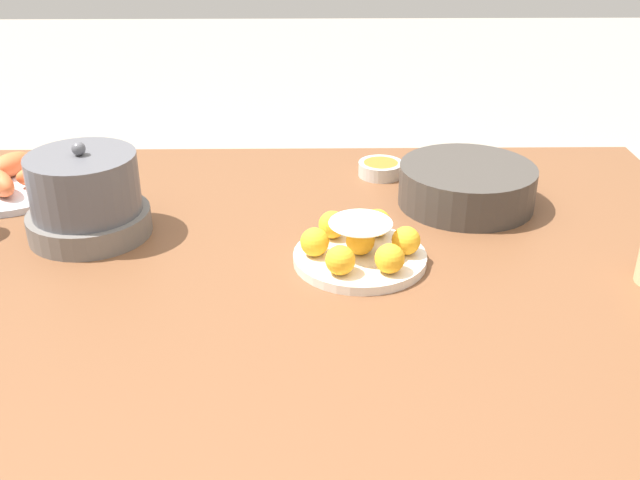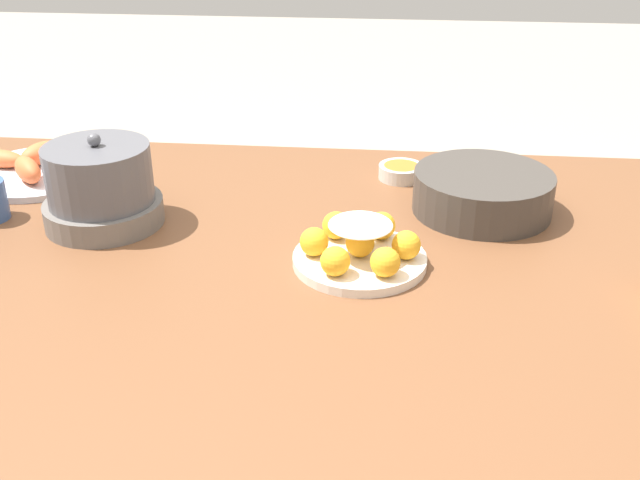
% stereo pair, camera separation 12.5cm
% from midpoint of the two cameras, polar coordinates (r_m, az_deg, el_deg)
% --- Properties ---
extents(dining_table, '(1.59, 1.10, 0.72)m').
position_cam_midpoint_polar(dining_table, '(1.31, -5.69, -4.38)').
color(dining_table, brown).
rests_on(dining_table, ground_plane).
extents(cake_plate, '(0.22, 0.22, 0.08)m').
position_cam_midpoint_polar(cake_plate, '(1.25, 0.22, -0.58)').
color(cake_plate, silver).
rests_on(cake_plate, dining_table).
extents(serving_bowl, '(0.26, 0.26, 0.08)m').
position_cam_midpoint_polar(serving_bowl, '(1.47, 8.77, 4.19)').
color(serving_bowl, '#3D3833').
rests_on(serving_bowl, dining_table).
extents(sauce_bowl, '(0.09, 0.09, 0.03)m').
position_cam_midpoint_polar(sauce_bowl, '(1.61, 2.43, 5.43)').
color(sauce_bowl, beige).
rests_on(sauce_bowl, dining_table).
extents(seafood_platter, '(0.30, 0.30, 0.06)m').
position_cam_midpoint_polar(seafood_platter, '(1.69, -24.77, 4.09)').
color(seafood_platter, silver).
rests_on(seafood_platter, dining_table).
extents(warming_pot, '(0.22, 0.22, 0.18)m').
position_cam_midpoint_polar(warming_pot, '(1.41, -19.85, 3.00)').
color(warming_pot, '#66605B').
rests_on(warming_pot, dining_table).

